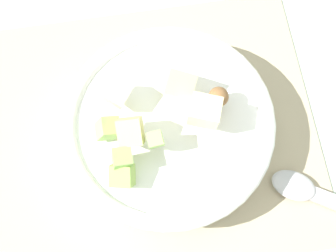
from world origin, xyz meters
The scene contains 4 objects.
ground_plane centered at (0.00, 0.00, 0.00)m, with size 2.40×2.40×0.00m, color silver.
placemat centered at (0.00, 0.00, 0.00)m, with size 0.42×0.36×0.01m, color tan.
salad_bowl centered at (0.02, -0.01, 0.05)m, with size 0.25×0.25×0.12m.
serving_spoon centered at (0.20, -0.12, 0.01)m, with size 0.21×0.14×0.01m.
Camera 1 is at (-0.01, -0.19, 0.59)m, focal length 50.88 mm.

